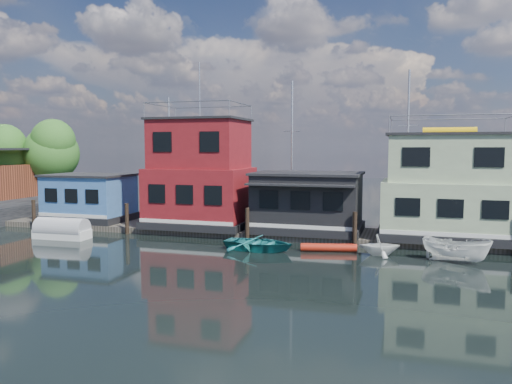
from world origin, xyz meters
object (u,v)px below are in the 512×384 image
(tarp_runabout, at_px, (62,230))
(motorboat, at_px, (456,250))
(houseboat_blue, at_px, (90,197))
(dinghy_teal, at_px, (259,243))
(houseboat_green, at_px, (447,189))
(red_kayak, at_px, (329,248))
(houseboat_dark, at_px, (308,202))
(dinghy_white, at_px, (379,245))
(houseboat_red, at_px, (200,176))

(tarp_runabout, height_order, motorboat, tarp_runabout)
(houseboat_blue, distance_m, dinghy_teal, 16.65)
(dinghy_teal, bearing_deg, houseboat_blue, 75.58)
(houseboat_green, distance_m, dinghy_teal, 12.61)
(motorboat, xyz_separation_m, red_kayak, (-6.98, 0.81, -0.45))
(red_kayak, bearing_deg, tarp_runabout, 171.32)
(tarp_runabout, xyz_separation_m, dinghy_teal, (13.89, 0.11, -0.13))
(motorboat, relative_size, dinghy_teal, 0.85)
(houseboat_blue, xyz_separation_m, motorboat, (26.64, -5.44, -1.51))
(houseboat_dark, bearing_deg, dinghy_teal, -108.98)
(red_kayak, relative_size, dinghy_white, 1.43)
(dinghy_teal, bearing_deg, tarp_runabout, 95.53)
(houseboat_blue, height_order, houseboat_red, houseboat_red)
(dinghy_white, bearing_deg, houseboat_dark, 32.69)
(houseboat_dark, xyz_separation_m, red_kayak, (2.16, -4.61, -2.18))
(houseboat_blue, height_order, dinghy_white, houseboat_blue)
(houseboat_dark, relative_size, dinghy_white, 3.20)
(dinghy_teal, bearing_deg, red_kayak, -72.39)
(houseboat_blue, distance_m, houseboat_red, 9.69)
(dinghy_teal, distance_m, red_kayak, 4.16)
(houseboat_red, xyz_separation_m, houseboat_dark, (8.00, -0.02, -1.69))
(houseboat_blue, distance_m, houseboat_dark, 17.50)
(dinghy_white, bearing_deg, red_kayak, 71.75)
(houseboat_red, xyz_separation_m, houseboat_green, (17.00, 0.00, -0.55))
(houseboat_red, height_order, dinghy_teal, houseboat_red)
(houseboat_dark, bearing_deg, houseboat_blue, 179.94)
(tarp_runabout, distance_m, dinghy_white, 20.90)
(red_kayak, xyz_separation_m, dinghy_white, (2.94, -0.22, 0.37))
(houseboat_blue, relative_size, houseboat_red, 0.54)
(tarp_runabout, bearing_deg, houseboat_green, 10.90)
(houseboat_blue, height_order, dinghy_teal, houseboat_blue)
(houseboat_green, xyz_separation_m, dinghy_teal, (-10.90, -5.53, -3.11))
(houseboat_red, height_order, houseboat_dark, houseboat_red)
(houseboat_blue, bearing_deg, motorboat, -11.54)
(houseboat_dark, height_order, motorboat, houseboat_dark)
(houseboat_green, distance_m, dinghy_white, 6.88)
(red_kayak, bearing_deg, houseboat_green, 22.20)
(houseboat_blue, relative_size, motorboat, 1.77)
(houseboat_blue, relative_size, houseboat_green, 0.76)
(houseboat_green, bearing_deg, tarp_runabout, -167.19)
(houseboat_dark, relative_size, dinghy_teal, 1.75)
(dinghy_teal, bearing_deg, houseboat_dark, -13.89)
(houseboat_red, bearing_deg, houseboat_dark, -0.14)
(tarp_runabout, bearing_deg, dinghy_white, 0.23)
(houseboat_dark, xyz_separation_m, motorboat, (9.14, -5.42, -1.72))
(tarp_runabout, bearing_deg, houseboat_blue, 105.06)
(houseboat_green, height_order, dinghy_white, houseboat_green)
(tarp_runabout, bearing_deg, red_kayak, 1.30)
(houseboat_dark, height_order, red_kayak, houseboat_dark)
(tarp_runabout, distance_m, red_kayak, 17.97)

